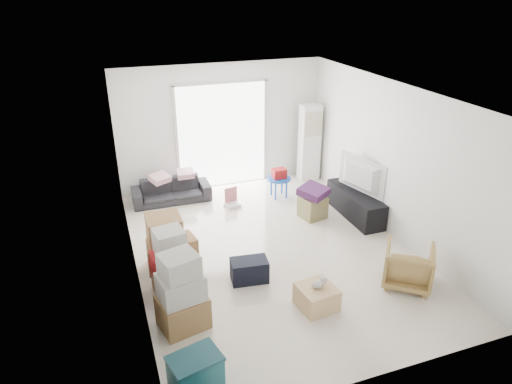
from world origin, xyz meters
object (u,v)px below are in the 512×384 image
Objects in this scene: storage_bins at (196,379)px; armchair at (409,264)px; ottoman at (313,207)px; wood_crate at (317,297)px; ac_tower at (309,143)px; tv_console at (355,204)px; kids_table at (279,177)px; television at (357,189)px; sofa at (171,187)px.

armchair is at bearing 16.57° from storage_bins.
wood_crate is at bearing -114.78° from ottoman.
ac_tower is 2.80× the size of storage_bins.
kids_table is (-1.07, 1.32, 0.20)m from tv_console.
kids_table is (-1.07, 1.32, -0.13)m from television.
sofa is 4.99m from armchair.
sofa is at bearing 45.75° from television.
wood_crate is (-1.15, -2.49, -0.05)m from ottoman.
ac_tower is 1.09× the size of sofa.
armchair is at bearing 154.81° from television.
sofa is 2.27m from kids_table.
ac_tower is 1.15× the size of tv_console.
sofa is (-3.27, 1.87, 0.06)m from tv_console.
kids_table is at bearing 58.29° from storage_bins.
wood_crate is (1.95, 1.00, -0.15)m from storage_bins.
ac_tower is 2.47× the size of armchair.
storage_bins is 0.99× the size of kids_table.
tv_console is at bearing -88.58° from ac_tower.
ottoman is (-0.81, 0.23, -0.36)m from television.
armchair reaches higher than ottoman.
television reaches higher than wood_crate.
storage_bins is 1.42× the size of ottoman.
wood_crate is (-1.95, -2.26, -0.09)m from tv_console.
ac_tower is at bearing -13.07° from television.
ottoman is (3.09, 3.49, -0.09)m from storage_bins.
tv_console is (0.05, -2.02, -0.62)m from ac_tower.
armchair is at bearing -100.70° from tv_console.
armchair is 1.55m from wood_crate.
storage_bins is 1.25× the size of wood_crate.
kids_table is 1.27× the size of wood_crate.
kids_table is at bearing 103.57° from ottoman.
television is 3.02m from wood_crate.
tv_console is at bearing 39.88° from storage_bins.
television is at bearing 49.12° from wood_crate.
sofa is 2.96m from ottoman.
sofa is 3.65× the size of ottoman.
storage_bins is 5.39m from kids_table.
television is 1.83× the size of kids_table.
ac_tower is 2.04m from television.
ottoman is at bearing 59.67° from television.
ac_tower reaches higher than sofa.
ac_tower is 2.77× the size of kids_table.
storage_bins is (-3.90, -3.26, 0.06)m from tv_console.
storage_bins is at bearing -95.94° from sofa.
armchair is (-0.42, -2.22, -0.23)m from television.
storage_bins is at bearing -121.71° from kids_table.
ac_tower reaches higher than television.
sofa is 2.56× the size of storage_bins.
armchair is at bearing 1.31° from wood_crate.
ottoman is (-0.39, 2.45, -0.14)m from armchair.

